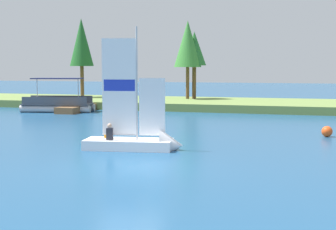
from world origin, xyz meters
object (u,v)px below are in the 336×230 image
object	(u,v)px
shoreline_tree_left	(81,43)
shoreline_tree_midleft	(188,44)
sailboat	(144,141)
pontoon_boat	(58,104)
wooden_dock	(78,108)
channel_buoy	(327,131)
shoreline_tree_centre	(194,49)

from	to	relation	value
shoreline_tree_left	shoreline_tree_midleft	xyz separation A→B (m)	(11.02, 0.38, -0.28)
sailboat	pontoon_boat	xyz separation A→B (m)	(-13.00, 15.69, 0.26)
wooden_dock	sailboat	xyz separation A→B (m)	(11.47, -16.25, 0.15)
shoreline_tree_midleft	sailboat	xyz separation A→B (m)	(4.07, -24.94, -5.51)
channel_buoy	shoreline_tree_left	bearing A→B (deg)	142.11
shoreline_tree_left	channel_buoy	xyz separation A→B (m)	(23.22, -18.07, -5.90)
shoreline_tree_centre	shoreline_tree_left	bearing A→B (deg)	-175.28
shoreline_tree_left	pontoon_boat	bearing A→B (deg)	-76.77
sailboat	channel_buoy	size ratio (longest dim) A/B	10.30
shoreline_tree_left	wooden_dock	bearing A→B (deg)	-66.48
shoreline_tree_midleft	channel_buoy	world-z (taller)	shoreline_tree_midleft
shoreline_tree_midleft	wooden_dock	size ratio (longest dim) A/B	1.48
shoreline_tree_midleft	shoreline_tree_left	bearing A→B (deg)	-178.00
wooden_dock	shoreline_tree_centre	bearing A→B (deg)	49.44
shoreline_tree_centre	pontoon_boat	xyz separation A→B (m)	(-9.45, -9.82, -4.77)
shoreline_tree_left	pontoon_boat	world-z (taller)	shoreline_tree_left
shoreline_tree_midleft	channel_buoy	bearing A→B (deg)	-56.53
shoreline_tree_centre	wooden_dock	bearing A→B (deg)	-130.56
sailboat	pontoon_boat	world-z (taller)	sailboat
shoreline_tree_left	shoreline_tree_centre	size ratio (longest dim) A/B	1.23
shoreline_tree_centre	wooden_dock	distance (m)	13.24
shoreline_tree_centre	pontoon_boat	bearing A→B (deg)	-133.92
shoreline_tree_left	channel_buoy	distance (m)	30.01
shoreline_tree_midleft	shoreline_tree_centre	bearing A→B (deg)	47.58
wooden_dock	channel_buoy	world-z (taller)	channel_buoy
channel_buoy	pontoon_boat	bearing A→B (deg)	156.46
pontoon_boat	shoreline_tree_left	bearing A→B (deg)	91.89
shoreline_tree_midleft	pontoon_boat	bearing A→B (deg)	-134.01
shoreline_tree_left	shoreline_tree_centre	xyz separation A→B (m)	(11.54, 0.95, -0.76)
sailboat	pontoon_boat	size ratio (longest dim) A/B	0.97
wooden_dock	pontoon_boat	distance (m)	1.68
shoreline_tree_left	pontoon_boat	size ratio (longest dim) A/B	1.29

